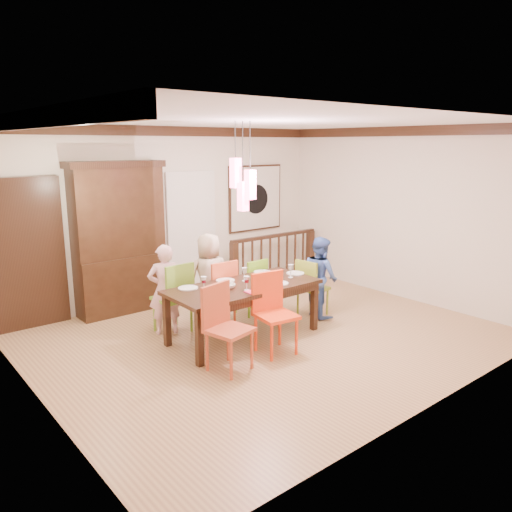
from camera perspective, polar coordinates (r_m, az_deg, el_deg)
floor at (r=7.04m, az=1.33°, el=-9.12°), size 6.00×6.00×0.00m
ceiling at (r=6.54m, az=1.46°, el=15.19°), size 6.00×6.00×0.00m
wall_back at (r=8.66m, az=-9.51°, el=4.79°), size 6.00×0.00×6.00m
wall_left at (r=5.24m, az=-24.33°, el=-1.31°), size 0.00×5.00×5.00m
wall_right at (r=8.87m, az=16.29°, el=4.64°), size 0.00×5.00×5.00m
crown_molding at (r=6.54m, az=1.46°, el=14.48°), size 6.00×5.00×0.16m
panel_door at (r=7.79m, az=-24.66°, el=-0.08°), size 1.04×0.07×2.24m
white_doorway at (r=8.87m, az=-7.34°, el=2.43°), size 0.97×0.05×2.22m
painting at (r=9.63m, az=-0.06°, el=6.64°), size 1.25×0.06×1.25m
pendant_cluster at (r=6.52m, az=-1.50°, el=8.21°), size 0.27×0.21×1.14m
dining_table at (r=6.78m, az=-1.44°, el=-4.02°), size 2.10×0.98×0.75m
chair_far_left at (r=7.12m, az=-9.58°, el=-4.09°), size 0.49×0.49×1.02m
chair_far_mid at (r=7.36m, az=-4.42°, el=-3.57°), size 0.46×0.46×0.97m
chair_far_right at (r=7.79m, az=-0.69°, el=-3.01°), size 0.41×0.41×0.88m
chair_near_left at (r=5.85m, az=-3.08°, el=-7.65°), size 0.55×0.55×1.02m
chair_near_mid at (r=6.31m, az=2.32°, el=-6.07°), size 0.52×0.52×1.02m
chair_end_right at (r=7.76m, az=6.54°, el=-3.12°), size 0.45×0.45×0.89m
china_hutch at (r=8.04m, az=-15.37°, el=2.00°), size 1.50×0.46×2.37m
balustrade at (r=9.46m, az=2.12°, el=-0.24°), size 2.02×0.12×0.96m
person_far_left at (r=7.06m, az=-10.38°, el=-3.78°), size 0.54×0.44×1.28m
person_far_mid at (r=7.45m, az=-5.37°, el=-2.49°), size 0.74×0.58×1.34m
person_end_right at (r=7.73m, az=7.36°, el=-2.35°), size 0.60×0.70×1.25m
serving_bowl at (r=6.87m, az=1.32°, el=-2.72°), size 0.33×0.33×0.08m
small_bowl at (r=6.61m, az=-3.14°, el=-3.45°), size 0.23×0.23×0.06m
cup_left at (r=6.37m, az=-4.34°, el=-3.93°), size 0.15×0.15×0.10m
cup_right at (r=7.14m, az=1.23°, el=-2.08°), size 0.11×0.11×0.09m
plate_far_left at (r=6.65m, az=-7.78°, el=-3.65°), size 0.26×0.26×0.01m
plate_far_mid at (r=6.96m, az=-3.53°, el=-2.80°), size 0.26×0.26×0.01m
plate_far_right at (r=7.39m, az=0.73°, el=-1.86°), size 0.26×0.26×0.01m
plate_near_left at (r=6.19m, az=-4.82°, el=-4.82°), size 0.26×0.26×0.01m
plate_near_mid at (r=6.82m, az=2.65°, el=-3.13°), size 0.26×0.26×0.01m
plate_end_right at (r=7.36m, az=4.51°, el=-1.97°), size 0.26×0.26×0.01m
wine_glass_a at (r=6.51m, az=-5.98°, el=-3.16°), size 0.08×0.08×0.19m
wine_glass_b at (r=6.93m, az=-1.35°, el=-2.11°), size 0.08×0.08×0.19m
wine_glass_c at (r=6.49m, az=-1.08°, el=-3.14°), size 0.08×0.08×0.19m
wine_glass_d at (r=7.12m, az=3.99°, el=-1.73°), size 0.08×0.08×0.19m
napkin at (r=6.43m, az=-0.42°, el=-4.09°), size 0.18×0.14×0.01m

